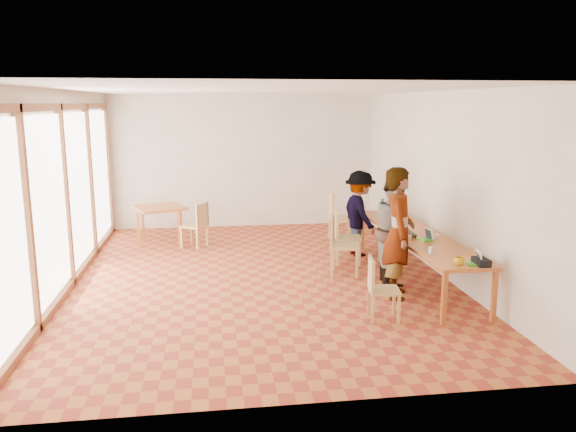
% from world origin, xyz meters
% --- Properties ---
extents(ground, '(8.00, 8.00, 0.00)m').
position_xyz_m(ground, '(0.00, 0.00, 0.00)').
color(ground, '#A75528').
rests_on(ground, ground).
extents(wall_back, '(6.00, 0.10, 3.00)m').
position_xyz_m(wall_back, '(0.00, 4.00, 1.50)').
color(wall_back, white).
rests_on(wall_back, ground).
extents(wall_front, '(6.00, 0.10, 3.00)m').
position_xyz_m(wall_front, '(0.00, -4.00, 1.50)').
color(wall_front, white).
rests_on(wall_front, ground).
extents(wall_right, '(0.10, 8.00, 3.00)m').
position_xyz_m(wall_right, '(3.00, 0.00, 1.50)').
color(wall_right, white).
rests_on(wall_right, ground).
extents(window_wall, '(0.10, 8.00, 3.00)m').
position_xyz_m(window_wall, '(-2.96, 0.00, 1.50)').
color(window_wall, white).
rests_on(window_wall, ground).
extents(ceiling, '(6.00, 8.00, 0.04)m').
position_xyz_m(ceiling, '(0.00, 0.00, 3.02)').
color(ceiling, white).
rests_on(ceiling, wall_back).
extents(communal_table, '(0.80, 4.00, 0.75)m').
position_xyz_m(communal_table, '(2.50, -0.39, 0.70)').
color(communal_table, '#AA5E25').
rests_on(communal_table, ground).
extents(side_table, '(0.90, 0.90, 0.75)m').
position_xyz_m(side_table, '(-1.79, 2.61, 0.67)').
color(side_table, '#AA5E25').
rests_on(side_table, ground).
extents(chair_near, '(0.44, 0.44, 0.44)m').
position_xyz_m(chair_near, '(1.37, -2.02, 0.51)').
color(chair_near, tan).
rests_on(chair_near, ground).
extents(chair_mid, '(0.59, 0.59, 0.55)m').
position_xyz_m(chair_mid, '(1.31, 0.01, 0.63)').
color(chair_mid, tan).
rests_on(chair_mid, ground).
extents(chair_far, '(0.52, 0.52, 0.51)m').
position_xyz_m(chair_far, '(1.53, 0.63, 0.59)').
color(chair_far, tan).
rests_on(chair_far, ground).
extents(chair_empty, '(0.49, 0.49, 0.54)m').
position_xyz_m(chair_empty, '(1.79, 2.26, 0.62)').
color(chair_empty, tan).
rests_on(chair_empty, ground).
extents(chair_spare, '(0.58, 0.58, 0.48)m').
position_xyz_m(chair_spare, '(-1.01, 2.08, 0.56)').
color(chair_spare, tan).
rests_on(chair_spare, ground).
extents(person_near, '(0.64, 0.80, 1.92)m').
position_xyz_m(person_near, '(1.92, -1.19, 0.96)').
color(person_near, gray).
rests_on(person_near, ground).
extents(person_mid, '(0.77, 0.92, 1.71)m').
position_xyz_m(person_mid, '(2.09, -0.53, 0.85)').
color(person_mid, gray).
rests_on(person_mid, ground).
extents(person_far, '(0.75, 1.11, 1.59)m').
position_xyz_m(person_far, '(1.97, 1.12, 0.79)').
color(person_far, gray).
rests_on(person_far, ground).
extents(laptop_near, '(0.22, 0.24, 0.18)m').
position_xyz_m(laptop_near, '(2.63, -2.20, 0.80)').
color(laptop_near, green).
rests_on(laptop_near, communal_table).
extents(laptop_mid, '(0.23, 0.25, 0.19)m').
position_xyz_m(laptop_mid, '(2.49, -0.85, 0.80)').
color(laptop_mid, green).
rests_on(laptop_mid, communal_table).
extents(laptop_far, '(0.25, 0.29, 0.23)m').
position_xyz_m(laptop_far, '(2.52, 0.52, 0.81)').
color(laptop_far, green).
rests_on(laptop_far, communal_table).
extents(yellow_mug, '(0.15, 0.15, 0.11)m').
position_xyz_m(yellow_mug, '(2.39, -2.20, 0.80)').
color(yellow_mug, gold).
rests_on(yellow_mug, communal_table).
extents(green_bottle, '(0.07, 0.07, 0.28)m').
position_xyz_m(green_bottle, '(2.45, 1.27, 0.89)').
color(green_bottle, '#268244').
rests_on(green_bottle, communal_table).
extents(clear_glass, '(0.07, 0.07, 0.09)m').
position_xyz_m(clear_glass, '(2.26, -1.60, 0.80)').
color(clear_glass, silver).
rests_on(clear_glass, communal_table).
extents(condiment_cup, '(0.08, 0.08, 0.06)m').
position_xyz_m(condiment_cup, '(2.68, -0.77, 0.78)').
color(condiment_cup, white).
rests_on(condiment_cup, communal_table).
extents(pink_phone, '(0.05, 0.10, 0.01)m').
position_xyz_m(pink_phone, '(2.72, -0.40, 0.76)').
color(pink_phone, '#DD3A91').
rests_on(pink_phone, communal_table).
extents(black_pouch, '(0.16, 0.26, 0.09)m').
position_xyz_m(black_pouch, '(2.68, -2.24, 0.80)').
color(black_pouch, black).
rests_on(black_pouch, communal_table).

